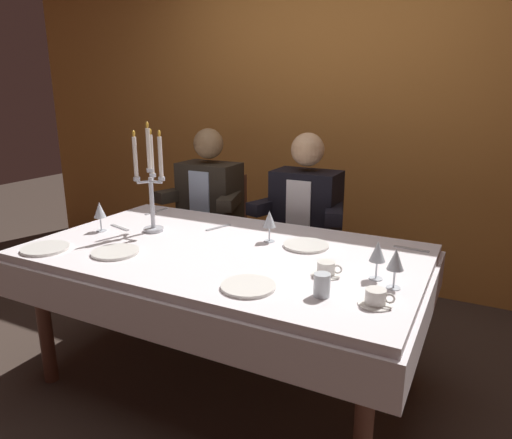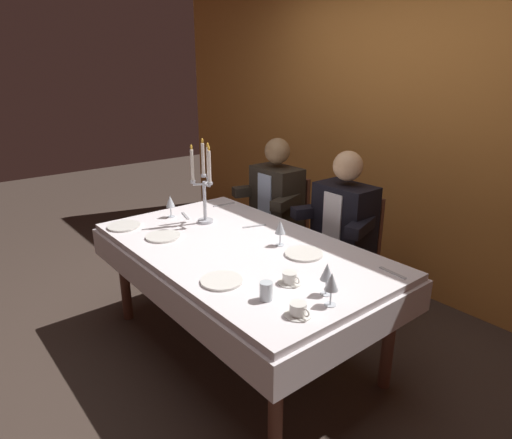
% 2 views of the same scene
% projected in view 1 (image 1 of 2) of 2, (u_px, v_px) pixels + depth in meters
% --- Properties ---
extents(ground_plane, '(12.00, 12.00, 0.00)m').
position_uv_depth(ground_plane, '(227.00, 379.00, 2.48)').
color(ground_plane, '#3D3028').
extents(back_wall, '(6.00, 0.12, 2.70)m').
position_uv_depth(back_wall, '(334.00, 110.00, 3.54)').
color(back_wall, '#C57A34').
rests_on(back_wall, ground_plane).
extents(dining_table, '(1.94, 1.14, 0.74)m').
position_uv_depth(dining_table, '(225.00, 271.00, 2.31)').
color(dining_table, white).
rests_on(dining_table, ground_plane).
extents(candelabra, '(0.15, 0.17, 0.59)m').
position_uv_depth(candelabra, '(151.00, 184.00, 2.48)').
color(candelabra, silver).
rests_on(candelabra, dining_table).
extents(dinner_plate_0, '(0.23, 0.23, 0.01)m').
position_uv_depth(dinner_plate_0, '(306.00, 245.00, 2.30)').
color(dinner_plate_0, white).
rests_on(dinner_plate_0, dining_table).
extents(dinner_plate_1, '(0.22, 0.22, 0.01)m').
position_uv_depth(dinner_plate_1, '(248.00, 286.00, 1.82)').
color(dinner_plate_1, white).
rests_on(dinner_plate_1, dining_table).
extents(dinner_plate_2, '(0.23, 0.23, 0.01)m').
position_uv_depth(dinner_plate_2, '(45.00, 248.00, 2.25)').
color(dinner_plate_2, white).
rests_on(dinner_plate_2, dining_table).
extents(dinner_plate_3, '(0.22, 0.22, 0.01)m').
position_uv_depth(dinner_plate_3, '(115.00, 252.00, 2.20)').
color(dinner_plate_3, white).
rests_on(dinner_plate_3, dining_table).
extents(wine_glass_0, '(0.07, 0.07, 0.16)m').
position_uv_depth(wine_glass_0, '(378.00, 253.00, 1.88)').
color(wine_glass_0, silver).
rests_on(wine_glass_0, dining_table).
extents(wine_glass_1, '(0.07, 0.07, 0.16)m').
position_uv_depth(wine_glass_1, '(100.00, 211.00, 2.53)').
color(wine_glass_1, silver).
rests_on(wine_glass_1, dining_table).
extents(wine_glass_2, '(0.07, 0.07, 0.16)m').
position_uv_depth(wine_glass_2, '(269.00, 220.00, 2.35)').
color(wine_glass_2, silver).
rests_on(wine_glass_2, dining_table).
extents(wine_glass_3, '(0.07, 0.07, 0.16)m').
position_uv_depth(wine_glass_3, '(396.00, 261.00, 1.79)').
color(wine_glass_3, silver).
rests_on(wine_glass_3, dining_table).
extents(water_tumbler_0, '(0.06, 0.06, 0.09)m').
position_uv_depth(water_tumbler_0, '(322.00, 285.00, 1.74)').
color(water_tumbler_0, silver).
rests_on(water_tumbler_0, dining_table).
extents(coffee_cup_0, '(0.13, 0.12, 0.06)m').
position_uv_depth(coffee_cup_0, '(376.00, 298.00, 1.67)').
color(coffee_cup_0, white).
rests_on(coffee_cup_0, dining_table).
extents(coffee_cup_1, '(0.13, 0.12, 0.06)m').
position_uv_depth(coffee_cup_1, '(326.00, 269.00, 1.94)').
color(coffee_cup_1, white).
rests_on(coffee_cup_1, dining_table).
extents(knife_0, '(0.04, 0.19, 0.01)m').
position_uv_depth(knife_0, '(157.00, 211.00, 2.96)').
color(knife_0, '#B7B7BC').
rests_on(knife_0, dining_table).
extents(fork_1, '(0.17, 0.06, 0.01)m').
position_uv_depth(fork_1, '(120.00, 227.00, 2.61)').
color(fork_1, '#B7B7BC').
rests_on(fork_1, dining_table).
extents(spoon_2, '(0.17, 0.03, 0.01)m').
position_uv_depth(spoon_2, '(411.00, 249.00, 2.26)').
color(spoon_2, '#B7B7BC').
rests_on(spoon_2, dining_table).
extents(spoon_3, '(0.07, 0.17, 0.01)m').
position_uv_depth(spoon_3, '(218.00, 227.00, 2.61)').
color(spoon_3, '#B7B7BC').
rests_on(spoon_3, dining_table).
extents(seated_diner_0, '(0.63, 0.48, 1.24)m').
position_uv_depth(seated_diner_0, '(210.00, 199.00, 3.32)').
color(seated_diner_0, brown).
rests_on(seated_diner_0, ground_plane).
extents(seated_diner_1, '(0.63, 0.48, 1.24)m').
position_uv_depth(seated_diner_1, '(306.00, 211.00, 3.00)').
color(seated_diner_1, brown).
rests_on(seated_diner_1, ground_plane).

